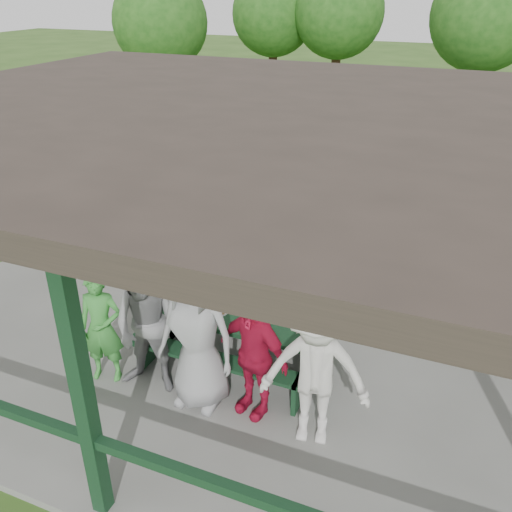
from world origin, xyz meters
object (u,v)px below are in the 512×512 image
at_px(picnic_table_near, 234,333).
at_px(contestant_white_fedora, 315,372).
at_px(contestant_green, 102,327).
at_px(picnic_table_far, 280,266).
at_px(farm_trailer, 293,147).
at_px(spectator_lblue, 269,228).
at_px(spectator_blue, 206,196).
at_px(contestant_red, 253,355).
at_px(spectator_grey, 361,235).
at_px(contestant_grey_left, 149,326).
at_px(contestant_grey_mid, 197,334).
at_px(pickup_truck, 448,143).

distance_m(picnic_table_near, contestant_white_fedora, 1.73).
bearing_deg(contestant_green, picnic_table_near, 16.17).
distance_m(picnic_table_far, farm_trailer, 7.13).
height_order(picnic_table_near, spectator_lblue, spectator_lblue).
bearing_deg(contestant_green, spectator_blue, 82.75).
height_order(picnic_table_far, contestant_red, contestant_red).
xyz_separation_m(contestant_white_fedora, spectator_grey, (-0.36, 3.81, -0.07)).
relative_size(contestant_green, spectator_lblue, 0.98).
xyz_separation_m(contestant_grey_left, contestant_white_fedora, (2.13, -0.06, 0.01)).
height_order(spectator_grey, farm_trailer, spectator_grey).
relative_size(contestant_grey_mid, spectator_grey, 1.14).
relative_size(picnic_table_far, spectator_blue, 1.54).
xyz_separation_m(picnic_table_near, spectator_grey, (1.03, 2.89, 0.39)).
height_order(picnic_table_near, contestant_red, contestant_red).
bearing_deg(pickup_truck, contestant_white_fedora, -164.36).
bearing_deg(spectator_grey, picnic_table_near, 50.91).
height_order(contestant_green, contestant_red, contestant_red).
xyz_separation_m(contestant_grey_left, pickup_truck, (2.56, 11.31, -0.31)).
bearing_deg(pickup_truck, picnic_table_near, -172.06).
height_order(contestant_grey_mid, spectator_blue, contestant_grey_mid).
height_order(spectator_lblue, spectator_blue, spectator_blue).
bearing_deg(picnic_table_near, spectator_grey, 70.40).
relative_size(spectator_blue, farm_trailer, 0.53).
bearing_deg(contestant_grey_mid, farm_trailer, 102.07).
xyz_separation_m(contestant_green, contestant_grey_left, (0.67, 0.06, 0.15)).
height_order(picnic_table_near, spectator_blue, spectator_blue).
xyz_separation_m(spectator_blue, farm_trailer, (-0.06, 5.41, -0.42)).
distance_m(contestant_white_fedora, spectator_lblue, 4.13).
bearing_deg(spectator_blue, pickup_truck, -109.46).
distance_m(contestant_grey_mid, farm_trailer, 9.90).
xyz_separation_m(picnic_table_near, spectator_lblue, (-0.56, 2.72, 0.32)).
distance_m(contestant_red, contestant_white_fedora, 0.82).
bearing_deg(contestant_red, farm_trailer, 122.34).
bearing_deg(spectator_grey, picnic_table_far, 19.10).
height_order(contestant_white_fedora, spectator_grey, contestant_white_fedora).
relative_size(contestant_red, spectator_lblue, 1.03).
height_order(contestant_green, spectator_blue, spectator_blue).
bearing_deg(picnic_table_far, picnic_table_near, -87.45).
bearing_deg(spectator_blue, farm_trailer, -79.55).
xyz_separation_m(contestant_grey_mid, spectator_lblue, (-0.48, 3.57, -0.19)).
bearing_deg(spectator_blue, contestant_white_fedora, 139.09).
distance_m(spectator_lblue, spectator_blue, 1.73).
distance_m(contestant_green, pickup_truck, 11.82).
bearing_deg(picnic_table_far, spectator_lblue, 123.37).
bearing_deg(picnic_table_near, picnic_table_far, 92.55).
distance_m(contestant_grey_left, contestant_grey_mid, 0.67).
distance_m(contestant_grey_mid, spectator_lblue, 3.61).
distance_m(contestant_red, farm_trailer, 9.97).
bearing_deg(contestant_red, contestant_grey_left, -159.47).
xyz_separation_m(contestant_white_fedora, spectator_lblue, (-1.95, 3.64, -0.15)).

